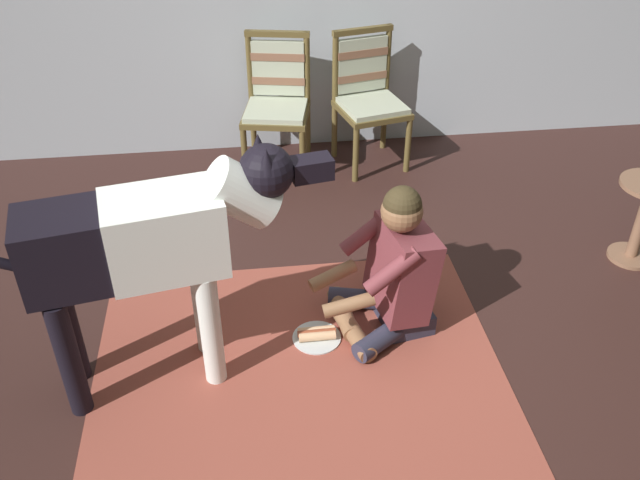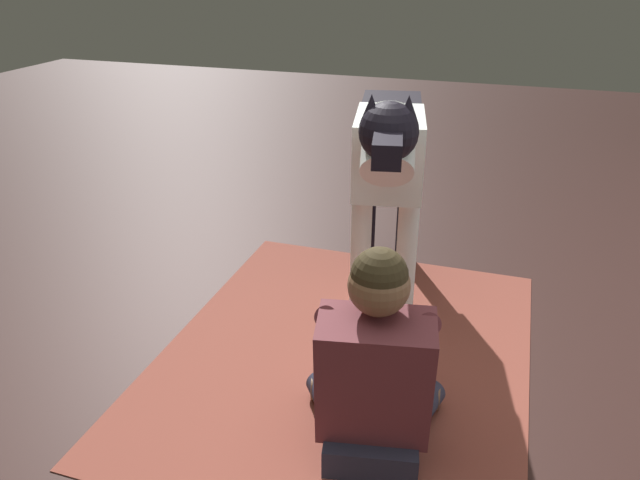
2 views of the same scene
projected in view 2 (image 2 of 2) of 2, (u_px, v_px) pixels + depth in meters
The scene contains 5 objects.
ground_plane at pixel (331, 394), 2.60m from camera, with size 14.18×14.18×0.00m, color #351E1B.
area_rug at pixel (345, 353), 2.85m from camera, with size 2.04×1.66×0.01m, color brown.
person_sitting_on_floor at pixel (375, 370), 2.19m from camera, with size 0.67×0.57×0.85m.
large_dog at pixel (389, 157), 3.04m from camera, with size 1.54×0.48×1.20m.
hot_dog_on_plate at pixel (376, 372), 2.69m from camera, with size 0.26×0.26×0.06m.
Camera 2 is at (1.97, 0.59, 1.71)m, focal length 34.11 mm.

